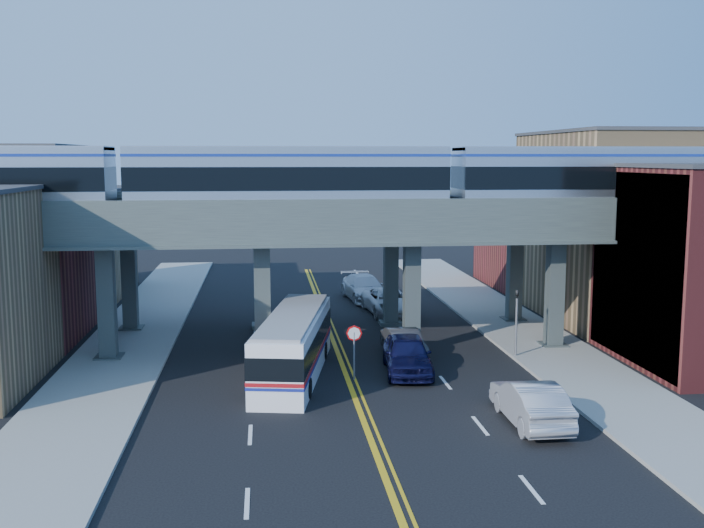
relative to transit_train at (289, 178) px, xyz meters
The scene contains 19 objects.
ground 12.61m from the transit_train, 72.29° to the right, with size 120.00×120.00×0.00m, color black.
sidewalk_west 13.08m from the transit_train, 167.40° to the left, with size 5.00×70.00×0.16m, color gray.
sidewalk_east 16.99m from the transit_train, ahead, with size 5.00×70.00×0.16m, color gray.
building_west_b 18.26m from the transit_train, 153.36° to the left, with size 8.00×14.00×11.00m, color maroon.
building_west_c 26.92m from the transit_train, 127.21° to the left, with size 8.00×10.00×8.00m, color #9C7B51.
building_east_b 22.78m from the transit_train, 20.81° to the left, with size 8.00×14.00×12.00m, color #9C7B51.
building_east_c 30.14m from the transit_train, 44.93° to the left, with size 8.00×10.00×9.00m, color maroon.
mural_panel 18.17m from the transit_train, 13.16° to the right, with size 0.10×9.50×9.50m, color teal.
elevated_viaduct_near 3.89m from the transit_train, ahead, with size 52.00×3.60×7.40m.
elevated_viaduct_far 8.01m from the transit_train, 69.96° to the left, with size 52.00×3.60×7.40m.
transit_train is the anchor object (origin of this frame).
stop_sign 9.57m from the transit_train, 60.28° to the right, with size 0.76×0.09×2.63m.
traffic_signal 13.88m from the transit_train, ahead, with size 0.15×0.18×4.10m.
transit_bus 8.88m from the transit_train, 89.55° to the right, with size 4.47×11.50×2.89m.
car_lane_a 10.96m from the transit_train, 36.54° to the right, with size 2.20×5.46×1.86m, color black.
car_lane_b 10.59m from the transit_train, 11.97° to the right, with size 1.58×4.54×1.50m, color #343336.
car_lane_c 15.17m from the transit_train, 56.04° to the left, with size 2.78×6.02×1.67m, color silver.
car_lane_d 18.83m from the transit_train, 69.08° to the left, with size 2.55×6.28×1.82m, color silver.
car_parked_curb 17.27m from the transit_train, 52.70° to the right, with size 1.86×5.32×1.75m, color #A6A6AB.
Camera 1 is at (-3.85, -32.97, 10.52)m, focal length 40.00 mm.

